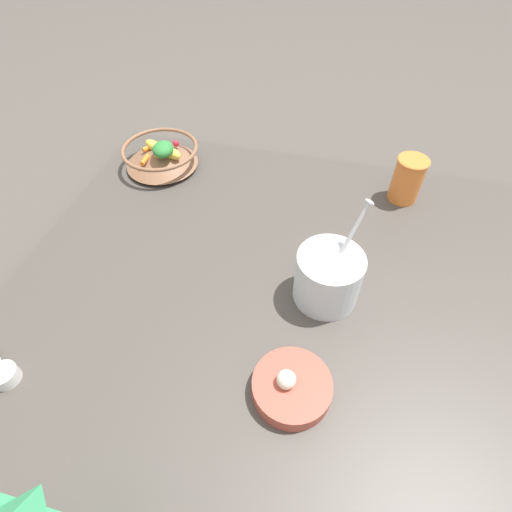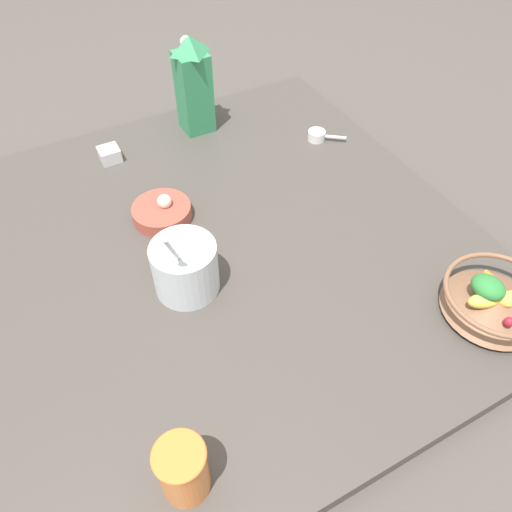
{
  "view_description": "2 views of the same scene",
  "coord_description": "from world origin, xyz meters",
  "px_view_note": "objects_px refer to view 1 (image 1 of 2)",
  "views": [
    {
      "loc": [
        0.07,
        -0.42,
        0.68
      ],
      "look_at": [
        -0.05,
        0.08,
        0.11
      ],
      "focal_mm": 28.0,
      "sensor_mm": 36.0,
      "label": 1
    },
    {
      "loc": [
        0.27,
        0.69,
        0.81
      ],
      "look_at": [
        -0.03,
        0.14,
        0.13
      ],
      "focal_mm": 35.0,
      "sensor_mm": 36.0,
      "label": 2
    }
  ],
  "objects_px": {
    "drinking_cup": "(408,178)",
    "garlic_bowl": "(291,387)",
    "fruit_bowl": "(161,155)",
    "yogurt_tub": "(328,275)"
  },
  "relations": [
    {
      "from": "drinking_cup",
      "to": "yogurt_tub",
      "type": "bearing_deg",
      "value": -113.21
    },
    {
      "from": "yogurt_tub",
      "to": "garlic_bowl",
      "type": "relative_size",
      "value": 1.6
    },
    {
      "from": "garlic_bowl",
      "to": "fruit_bowl",
      "type": "bearing_deg",
      "value": 129.93
    },
    {
      "from": "yogurt_tub",
      "to": "drinking_cup",
      "type": "height_order",
      "value": "yogurt_tub"
    },
    {
      "from": "fruit_bowl",
      "to": "garlic_bowl",
      "type": "xyz_separation_m",
      "value": [
        0.45,
        -0.54,
        -0.02
      ]
    },
    {
      "from": "yogurt_tub",
      "to": "garlic_bowl",
      "type": "xyz_separation_m",
      "value": [
        -0.03,
        -0.21,
        -0.04
      ]
    },
    {
      "from": "fruit_bowl",
      "to": "drinking_cup",
      "type": "relative_size",
      "value": 1.78
    },
    {
      "from": "yogurt_tub",
      "to": "drinking_cup",
      "type": "relative_size",
      "value": 1.86
    },
    {
      "from": "yogurt_tub",
      "to": "garlic_bowl",
      "type": "height_order",
      "value": "yogurt_tub"
    },
    {
      "from": "drinking_cup",
      "to": "garlic_bowl",
      "type": "bearing_deg",
      "value": -107.61
    }
  ]
}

